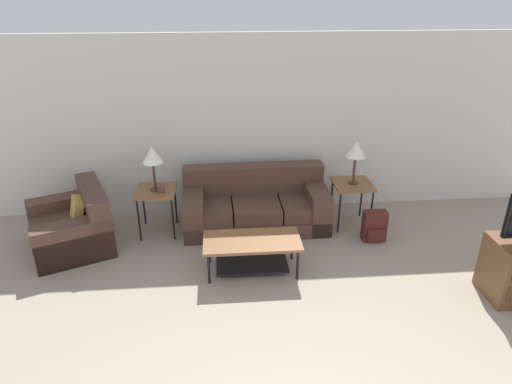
{
  "coord_description": "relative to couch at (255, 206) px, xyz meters",
  "views": [
    {
      "loc": [
        -0.53,
        -1.7,
        3.23
      ],
      "look_at": [
        -0.1,
        3.48,
        0.8
      ],
      "focal_mm": 32.0,
      "sensor_mm": 36.0,
      "label": 1
    }
  ],
  "objects": [
    {
      "name": "picture_frame",
      "position": [
        -1.28,
        -0.17,
        0.41
      ],
      "size": [
        0.1,
        0.04,
        0.13
      ],
      "color": "#4C3828",
      "rests_on": "side_table_left"
    },
    {
      "name": "backpack",
      "position": [
        1.57,
        -0.56,
        -0.09
      ],
      "size": [
        0.31,
        0.24,
        0.42
      ],
      "color": "#4C1E19",
      "rests_on": "ground_plane"
    },
    {
      "name": "armchair",
      "position": [
        -2.42,
        -0.38,
        -0.01
      ],
      "size": [
        1.29,
        1.38,
        0.8
      ],
      "color": "#4C3328",
      "rests_on": "ground_plane"
    },
    {
      "name": "coffee_table",
      "position": [
        -0.13,
        -1.15,
        0.03
      ],
      "size": [
        1.16,
        0.55,
        0.44
      ],
      "color": "brown",
      "rests_on": "ground_plane"
    },
    {
      "name": "wall_back",
      "position": [
        0.06,
        0.6,
        1.0
      ],
      "size": [
        8.9,
        0.06,
        2.6
      ],
      "color": "silver",
      "rests_on": "ground_plane"
    },
    {
      "name": "table_lamp_right",
      "position": [
        1.36,
        -0.09,
        0.84
      ],
      "size": [
        0.27,
        0.27,
        0.62
      ],
      "color": "#472D1E",
      "rests_on": "side_table_right"
    },
    {
      "name": "side_table_left",
      "position": [
        -1.36,
        -0.09,
        0.28
      ],
      "size": [
        0.53,
        0.54,
        0.64
      ],
      "color": "brown",
      "rests_on": "ground_plane"
    },
    {
      "name": "side_table_right",
      "position": [
        1.36,
        -0.09,
        0.28
      ],
      "size": [
        0.53,
        0.54,
        0.64
      ],
      "color": "brown",
      "rests_on": "ground_plane"
    },
    {
      "name": "couch",
      "position": [
        0.0,
        0.0,
        0.0
      ],
      "size": [
        2.04,
        0.93,
        0.82
      ],
      "color": "#4C3328",
      "rests_on": "ground_plane"
    },
    {
      "name": "table_lamp_left",
      "position": [
        -1.36,
        -0.09,
        0.84
      ],
      "size": [
        0.27,
        0.27,
        0.62
      ],
      "color": "#472D1E",
      "rests_on": "side_table_left"
    }
  ]
}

